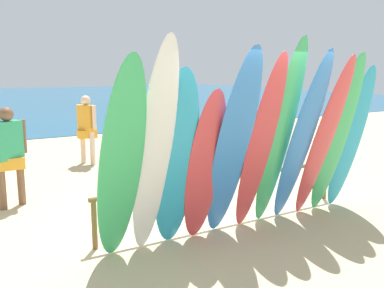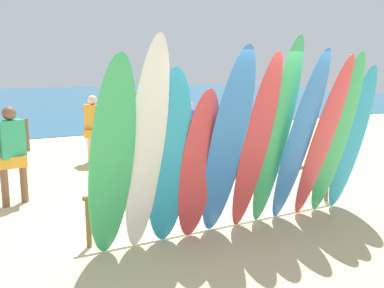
# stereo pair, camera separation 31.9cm
# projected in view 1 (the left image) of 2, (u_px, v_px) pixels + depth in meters

# --- Properties ---
(ground) EXTENTS (60.00, 60.00, 0.00)m
(ground) POSITION_uv_depth(u_px,v_px,m) (43.00, 122.00, 18.29)
(ground) COLOR #D3BC8C
(ocean_water) EXTENTS (60.00, 40.00, 0.02)m
(ocean_water) POSITION_uv_depth(u_px,v_px,m) (1.00, 100.00, 31.26)
(ocean_water) COLOR #235B7F
(ocean_water) RESTS_ON ground
(surfboard_rack) EXTENTS (4.29, 0.07, 0.69)m
(surfboard_rack) POSITION_uv_depth(u_px,v_px,m) (229.00, 184.00, 6.31)
(surfboard_rack) COLOR brown
(surfboard_rack) RESTS_ON ground
(surfboard_green_0) EXTENTS (0.54, 0.91, 2.46)m
(surfboard_green_0) POSITION_uv_depth(u_px,v_px,m) (121.00, 165.00, 4.66)
(surfboard_green_0) COLOR #38B266
(surfboard_green_0) RESTS_ON ground
(surfboard_white_1) EXTENTS (0.55, 0.86, 2.67)m
(surfboard_white_1) POSITION_uv_depth(u_px,v_px,m) (155.00, 151.00, 4.89)
(surfboard_white_1) COLOR white
(surfboard_white_1) RESTS_ON ground
(surfboard_teal_2) EXTENTS (0.63, 0.72, 2.32)m
(surfboard_teal_2) POSITION_uv_depth(u_px,v_px,m) (176.00, 161.00, 5.16)
(surfboard_teal_2) COLOR #289EC6
(surfboard_teal_2) RESTS_ON ground
(surfboard_red_3) EXTENTS (0.55, 0.62, 2.06)m
(surfboard_red_3) POSITION_uv_depth(u_px,v_px,m) (205.00, 167.00, 5.38)
(surfboard_red_3) COLOR #D13D42
(surfboard_red_3) RESTS_ON ground
(surfboard_blue_4) EXTENTS (0.54, 0.94, 2.57)m
(surfboard_blue_4) POSITION_uv_depth(u_px,v_px,m) (233.00, 147.00, 5.42)
(surfboard_blue_4) COLOR #337AD1
(surfboard_blue_4) RESTS_ON ground
(surfboard_red_5) EXTENTS (0.53, 0.86, 2.51)m
(surfboard_red_5) POSITION_uv_depth(u_px,v_px,m) (260.00, 145.00, 5.68)
(surfboard_red_5) COLOR #D13D42
(surfboard_red_5) RESTS_ON ground
(surfboard_green_6) EXTENTS (0.53, 0.86, 2.72)m
(surfboard_green_6) POSITION_uv_depth(u_px,v_px,m) (280.00, 135.00, 5.88)
(surfboard_green_6) COLOR #38B266
(surfboard_green_6) RESTS_ON ground
(surfboard_blue_7) EXTENTS (0.54, 0.96, 2.56)m
(surfboard_blue_7) POSITION_uv_depth(u_px,v_px,m) (302.00, 139.00, 6.00)
(surfboard_blue_7) COLOR #337AD1
(surfboard_blue_7) RESTS_ON ground
(surfboard_red_8) EXTENTS (0.56, 0.94, 2.49)m
(surfboard_red_8) POSITION_uv_depth(u_px,v_px,m) (324.00, 140.00, 6.21)
(surfboard_red_8) COLOR #D13D42
(surfboard_red_8) RESTS_ON ground
(surfboard_green_9) EXTENTS (0.52, 0.85, 2.53)m
(surfboard_green_9) POSITION_uv_depth(u_px,v_px,m) (337.00, 136.00, 6.39)
(surfboard_green_9) COLOR #38B266
(surfboard_green_9) RESTS_ON ground
(surfboard_teal_10) EXTENTS (0.52, 0.73, 2.35)m
(surfboard_teal_10) POSITION_uv_depth(u_px,v_px,m) (350.00, 139.00, 6.66)
(surfboard_teal_10) COLOR #289EC6
(surfboard_teal_10) RESTS_ON ground
(beachgoer_strolling) EXTENTS (0.59, 0.25, 1.56)m
(beachgoer_strolling) POSITION_uv_depth(u_px,v_px,m) (184.00, 129.00, 9.76)
(beachgoer_strolling) COLOR tan
(beachgoer_strolling) RESTS_ON ground
(beachgoer_photographing) EXTENTS (0.43, 0.58, 1.66)m
(beachgoer_photographing) POSITION_uv_depth(u_px,v_px,m) (87.00, 125.00, 10.01)
(beachgoer_photographing) COLOR beige
(beachgoer_photographing) RESTS_ON ground
(beachgoer_near_rack) EXTENTS (0.49, 0.49, 1.72)m
(beachgoer_near_rack) POSITION_uv_depth(u_px,v_px,m) (165.00, 114.00, 12.20)
(beachgoer_near_rack) COLOR brown
(beachgoer_near_rack) RESTS_ON ground
(beachgoer_by_water) EXTENTS (0.60, 0.36, 1.68)m
(beachgoer_by_water) POSITION_uv_depth(u_px,v_px,m) (9.00, 150.00, 6.84)
(beachgoer_by_water) COLOR brown
(beachgoer_by_water) RESTS_ON ground
(beachgoer_midbeach) EXTENTS (0.41, 0.57, 1.59)m
(beachgoer_midbeach) POSITION_uv_depth(u_px,v_px,m) (130.00, 114.00, 12.93)
(beachgoer_midbeach) COLOR #9E704C
(beachgoer_midbeach) RESTS_ON ground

